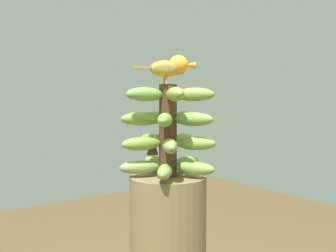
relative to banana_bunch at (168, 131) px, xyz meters
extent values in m
cylinder|color=#4C2D1E|center=(0.00, 0.00, 0.00)|extent=(0.06, 0.06, 0.29)
ellipsoid|color=olive|center=(-0.09, 0.01, -0.11)|extent=(0.13, 0.06, 0.04)
ellipsoid|color=#7B944C|center=(-0.04, -0.08, -0.11)|extent=(0.09, 0.13, 0.04)
ellipsoid|color=#779C46|center=(0.07, -0.06, -0.11)|extent=(0.12, 0.12, 0.04)
ellipsoid|color=olive|center=(0.08, 0.04, -0.11)|extent=(0.13, 0.10, 0.04)
ellipsoid|color=#6BA243|center=(-0.02, 0.09, -0.11)|extent=(0.06, 0.13, 0.04)
ellipsoid|color=#719E46|center=(-0.03, 0.08, -0.04)|extent=(0.08, 0.13, 0.04)
ellipsoid|color=olive|center=(-0.09, 0.00, -0.04)|extent=(0.13, 0.05, 0.04)
ellipsoid|color=olive|center=(-0.02, -0.08, -0.04)|extent=(0.07, 0.13, 0.04)
ellipsoid|color=olive|center=(0.07, -0.05, -0.04)|extent=(0.13, 0.10, 0.04)
ellipsoid|color=olive|center=(0.07, 0.06, -0.04)|extent=(0.12, 0.11, 0.04)
ellipsoid|color=#6D9A44|center=(0.07, 0.04, 0.04)|extent=(0.13, 0.10, 0.04)
ellipsoid|color=olive|center=(-0.02, 0.08, 0.04)|extent=(0.06, 0.13, 0.04)
ellipsoid|color=#7DA23E|center=(-0.08, 0.01, 0.04)|extent=(0.13, 0.06, 0.04)
ellipsoid|color=olive|center=(-0.03, -0.08, 0.04)|extent=(0.09, 0.13, 0.04)
ellipsoid|color=#6C9F3C|center=(0.06, -0.06, 0.04)|extent=(0.12, 0.12, 0.04)
ellipsoid|color=olive|center=(0.05, 0.06, 0.11)|extent=(0.11, 0.12, 0.04)
ellipsoid|color=olive|center=(-0.04, 0.07, 0.11)|extent=(0.10, 0.13, 0.04)
ellipsoid|color=olive|center=(-0.08, -0.02, 0.11)|extent=(0.13, 0.07, 0.04)
ellipsoid|color=#6C9B45|center=(-0.01, -0.08, 0.11)|extent=(0.05, 0.13, 0.04)
ellipsoid|color=olive|center=(0.08, -0.03, 0.11)|extent=(0.13, 0.09, 0.04)
cone|color=#4C2D1E|center=(-0.02, -0.04, -0.04)|extent=(0.04, 0.04, 0.06)
cone|color=#4C2D1E|center=(-0.05, 0.02, 0.00)|extent=(0.04, 0.04, 0.06)
cylinder|color=#C68933|center=(0.03, -0.02, 0.15)|extent=(0.00, 0.00, 0.02)
cylinder|color=#C68933|center=(0.00, -0.01, 0.15)|extent=(0.01, 0.00, 0.02)
ellipsoid|color=orange|center=(0.01, -0.02, 0.19)|extent=(0.08, 0.10, 0.05)
ellipsoid|color=olive|center=(0.03, -0.03, 0.19)|extent=(0.04, 0.07, 0.03)
ellipsoid|color=olive|center=(-0.01, -0.01, 0.19)|extent=(0.04, 0.07, 0.03)
cube|color=olive|center=(-0.02, -0.09, 0.19)|extent=(0.04, 0.06, 0.01)
sphere|color=orange|center=(0.03, 0.02, 0.20)|extent=(0.06, 0.06, 0.06)
sphere|color=black|center=(0.01, 0.03, 0.21)|extent=(0.01, 0.01, 0.01)
cone|color=orange|center=(0.04, 0.05, 0.20)|extent=(0.03, 0.04, 0.02)
camera|label=1|loc=(0.93, -0.70, 0.10)|focal=40.08mm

